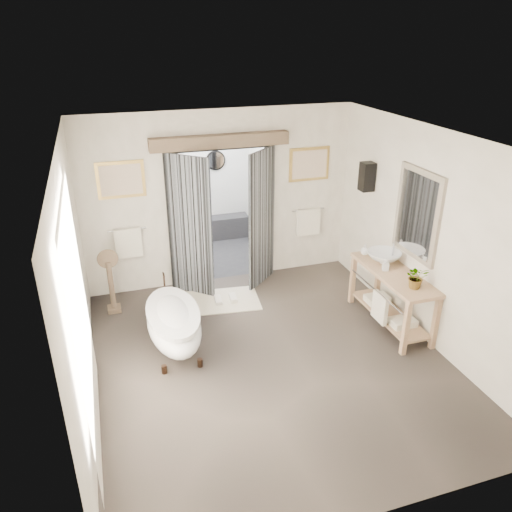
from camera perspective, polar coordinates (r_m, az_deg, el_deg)
name	(u,v)px	position (r m, az deg, el deg)	size (l,w,h in m)	color
ground_plane	(270,359)	(6.79, 1.59, -11.68)	(5.00, 5.00, 0.00)	#51463E
room_shell	(272,233)	(5.76, 1.86, 2.60)	(4.52, 5.02, 2.91)	silver
shower_room	(203,203)	(9.83, -6.11, 6.05)	(2.22, 2.01, 2.51)	#242429
back_wall_dressing	(223,196)	(8.07, -3.76, 6.88)	(3.82, 0.69, 2.52)	black
clawfoot_tub	(174,323)	(6.92, -9.40, -7.52)	(0.70, 1.58, 0.77)	#312015
vanity	(391,294)	(7.50, 15.13, -4.21)	(0.57, 1.60, 0.85)	#A77E54
pedestal_mirror	(111,285)	(7.92, -16.22, -3.22)	(0.31, 0.20, 1.05)	brown
rug	(221,301)	(8.10, -3.99, -5.11)	(1.20, 0.80, 0.01)	beige
slippers	(226,299)	(8.08, -3.50, -4.89)	(0.38, 0.28, 0.05)	silver
basin	(384,257)	(7.58, 14.39, -0.14)	(0.51, 0.51, 0.18)	white
plant	(417,277)	(6.95, 17.88, -2.31)	(0.29, 0.25, 0.32)	gray
soap_bottle_a	(386,264)	(7.35, 14.61, -0.94)	(0.08, 0.09, 0.19)	gray
soap_bottle_b	(365,249)	(7.80, 12.34, 0.74)	(0.13, 0.13, 0.16)	gray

